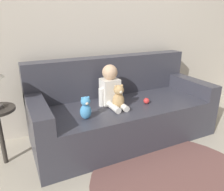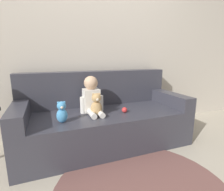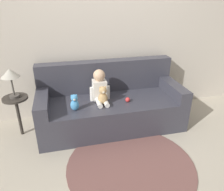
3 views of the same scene
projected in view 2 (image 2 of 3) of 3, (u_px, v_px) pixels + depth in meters
ground_plane at (105, 143)px, 2.16m from camera, size 12.00×12.00×0.00m
wall_back at (92, 37)px, 2.33m from camera, size 8.00×0.05×2.60m
couch at (103, 119)px, 2.15m from camera, size 1.95×0.84×0.86m
person_baby at (92, 97)px, 2.00m from camera, size 0.27×0.37×0.42m
teddy_bear_brown at (96, 105)px, 1.88m from camera, size 0.15×0.12×0.25m
plush_toy_side at (62, 112)px, 1.68m from camera, size 0.10×0.10×0.22m
toy_ball at (124, 110)px, 2.01m from camera, size 0.06×0.06×0.06m
floor_rug at (142, 190)px, 1.39m from camera, size 1.41×1.41×0.01m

